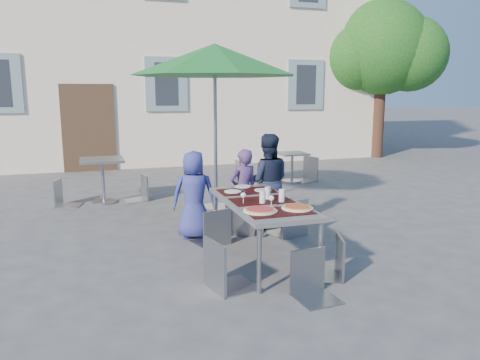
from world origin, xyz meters
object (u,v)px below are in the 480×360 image
object	(u,v)px
chair_3	(224,234)
cafe_table_1	(292,163)
patio_umbrella	(215,61)
chair_1	(240,197)
bg_chair_l_1	(243,158)
dining_table	(261,205)
cafe_table_0	(103,171)
bg_chair_r_1	(307,154)
chair_0	(213,205)
pizza_near_left	(260,210)
chair_5	(313,247)
child_2	(267,181)
bg_chair_r_0	(139,172)
child_0	(194,195)
bg_chair_l_0	(62,177)
child_1	(243,191)
pizza_near_right	(297,207)
chair_2	(291,194)
chair_4	(332,233)

from	to	relation	value
chair_3	cafe_table_1	xyz separation A→B (m)	(3.06, 5.15, -0.18)
patio_umbrella	cafe_table_1	xyz separation A→B (m)	(2.33, 2.11, -2.07)
chair_1	bg_chair_l_1	xyz separation A→B (m)	(1.11, 3.26, 0.08)
dining_table	cafe_table_0	size ratio (longest dim) A/B	2.26
cafe_table_1	bg_chair_r_1	world-z (taller)	bg_chair_r_1
chair_0	chair_1	xyz separation A→B (m)	(0.49, 0.34, -0.01)
pizza_near_left	bg_chair_r_1	world-z (taller)	bg_chair_r_1
chair_0	patio_umbrella	bearing A→B (deg)	73.86
pizza_near_left	chair_5	distance (m)	0.73
child_2	chair_5	size ratio (longest dim) A/B	1.60
pizza_near_left	bg_chair_r_0	distance (m)	4.29
dining_table	cafe_table_1	xyz separation A→B (m)	(2.41, 4.50, -0.27)
child_0	child_2	distance (m)	1.16
patio_umbrella	bg_chair_l_0	distance (m)	3.41
dining_table	child_2	size ratio (longest dim) A/B	1.31
child_1	bg_chair_l_1	size ratio (longest dim) A/B	1.16
dining_table	chair_5	world-z (taller)	chair_5
chair_0	bg_chair_l_1	world-z (taller)	bg_chair_l_1
child_2	bg_chair_r_0	bearing A→B (deg)	-38.34
pizza_near_right	patio_umbrella	size ratio (longest dim) A/B	0.13
chair_1	chair_2	bearing A→B (deg)	-25.05
pizza_near_left	cafe_table_0	distance (m)	4.44
child_1	bg_chair_l_0	bearing A→B (deg)	-57.48
pizza_near_right	chair_1	xyz separation A→B (m)	(-0.14, 1.61, -0.23)
chair_3	cafe_table_1	size ratio (longest dim) A/B	1.54
cafe_table_1	bg_chair_r_1	size ratio (longest dim) A/B	0.63
child_2	chair_2	size ratio (longest dim) A/B	1.38
chair_3	bg_chair_l_1	distance (m)	5.35
cafe_table_0	pizza_near_right	bearing A→B (deg)	-65.16
chair_2	bg_chair_r_1	bearing A→B (deg)	61.03
chair_0	bg_chair_r_0	bearing A→B (deg)	102.73
dining_table	bg_chair_r_0	size ratio (longest dim) A/B	2.03
chair_1	bg_chair_l_1	bearing A→B (deg)	71.21
chair_0	chair_2	distance (m)	1.13
child_0	dining_table	bearing A→B (deg)	127.57
pizza_near_left	chair_2	size ratio (longest dim) A/B	0.36
patio_umbrella	pizza_near_left	bearing A→B (deg)	-95.41
dining_table	cafe_table_1	distance (m)	5.11
dining_table	chair_1	xyz separation A→B (m)	(0.10, 1.11, -0.15)
chair_4	bg_chair_r_0	world-z (taller)	bg_chair_r_0
child_1	chair_4	world-z (taller)	child_1
bg_chair_r_1	dining_table	bearing A→B (deg)	-121.75
pizza_near_right	cafe_table_1	distance (m)	5.46
child_0	chair_4	bearing A→B (deg)	132.91
bg_chair_l_0	cafe_table_1	bearing A→B (deg)	9.84
pizza_near_right	patio_umbrella	xyz separation A→B (m)	(-0.16, 2.89, 1.72)
chair_1	chair_4	xyz separation A→B (m)	(0.47, -1.81, -0.04)
chair_2	chair_5	bearing A→B (deg)	-107.46
cafe_table_1	pizza_near_right	bearing A→B (deg)	-113.50
dining_table	pizza_near_left	world-z (taller)	pizza_near_left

